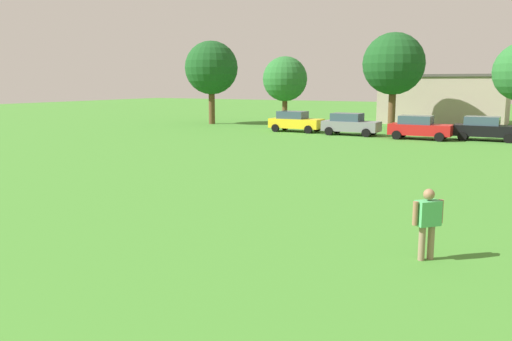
{
  "coord_description": "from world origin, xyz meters",
  "views": [
    {
      "loc": [
        9.45,
        0.22,
        4.03
      ],
      "look_at": [
        4.18,
        9.84,
        2.2
      ],
      "focal_mm": 37.27,
      "sensor_mm": 36.0,
      "label": 1
    }
  ],
  "objects_px": {
    "parked_car_yellow_0": "(295,121)",
    "parked_car_gray_1": "(350,124)",
    "parked_car_black_3": "(486,128)",
    "tree_far_left": "(211,68)",
    "parked_car_red_2": "(419,127)",
    "tree_left": "(285,79)",
    "tree_right": "(394,64)",
    "adult_bystander": "(428,218)"
  },
  "relations": [
    {
      "from": "parked_car_yellow_0",
      "to": "parked_car_gray_1",
      "type": "relative_size",
      "value": 1.0
    },
    {
      "from": "parked_car_yellow_0",
      "to": "parked_car_gray_1",
      "type": "distance_m",
      "value": 4.9
    },
    {
      "from": "parked_car_gray_1",
      "to": "parked_car_black_3",
      "type": "relative_size",
      "value": 1.0
    },
    {
      "from": "tree_far_left",
      "to": "parked_car_red_2",
      "type": "bearing_deg",
      "value": -13.11
    },
    {
      "from": "parked_car_black_3",
      "to": "tree_left",
      "type": "distance_m",
      "value": 18.63
    },
    {
      "from": "parked_car_yellow_0",
      "to": "tree_far_left",
      "type": "distance_m",
      "value": 12.19
    },
    {
      "from": "parked_car_red_2",
      "to": "tree_far_left",
      "type": "distance_m",
      "value": 21.89
    },
    {
      "from": "parked_car_gray_1",
      "to": "tree_right",
      "type": "xyz_separation_m",
      "value": [
        1.37,
        6.96,
        4.7
      ]
    },
    {
      "from": "adult_bystander",
      "to": "tree_right",
      "type": "height_order",
      "value": "tree_right"
    },
    {
      "from": "tree_far_left",
      "to": "tree_right",
      "type": "xyz_separation_m",
      "value": [
        16.91,
        2.65,
        0.18
      ]
    },
    {
      "from": "adult_bystander",
      "to": "parked_car_gray_1",
      "type": "xyz_separation_m",
      "value": [
        -11.06,
        27.13,
        -0.13
      ]
    },
    {
      "from": "parked_car_gray_1",
      "to": "tree_left",
      "type": "bearing_deg",
      "value": 146.65
    },
    {
      "from": "parked_car_red_2",
      "to": "tree_far_left",
      "type": "height_order",
      "value": "tree_far_left"
    },
    {
      "from": "parked_car_gray_1",
      "to": "tree_right",
      "type": "distance_m",
      "value": 8.51
    },
    {
      "from": "parked_car_yellow_0",
      "to": "parked_car_black_3",
      "type": "height_order",
      "value": "same"
    },
    {
      "from": "parked_car_red_2",
      "to": "tree_right",
      "type": "bearing_deg",
      "value": 117.75
    },
    {
      "from": "tree_left",
      "to": "tree_right",
      "type": "height_order",
      "value": "tree_right"
    },
    {
      "from": "parked_car_black_3",
      "to": "tree_far_left",
      "type": "xyz_separation_m",
      "value": [
        -25.1,
        3.55,
        4.52
      ]
    },
    {
      "from": "parked_car_red_2",
      "to": "tree_far_left",
      "type": "xyz_separation_m",
      "value": [
        -20.86,
        4.86,
        4.52
      ]
    },
    {
      "from": "parked_car_black_3",
      "to": "adult_bystander",
      "type": "bearing_deg",
      "value": -86.92
    },
    {
      "from": "parked_car_black_3",
      "to": "parked_car_gray_1",
      "type": "bearing_deg",
      "value": -175.48
    },
    {
      "from": "parked_car_red_2",
      "to": "tree_left",
      "type": "height_order",
      "value": "tree_left"
    },
    {
      "from": "tree_far_left",
      "to": "tree_right",
      "type": "relative_size",
      "value": 0.97
    },
    {
      "from": "adult_bystander",
      "to": "tree_right",
      "type": "distance_m",
      "value": 35.74
    },
    {
      "from": "parked_car_gray_1",
      "to": "parked_car_red_2",
      "type": "xyz_separation_m",
      "value": [
        5.32,
        -0.55,
        0.0
      ]
    },
    {
      "from": "parked_car_gray_1",
      "to": "tree_far_left",
      "type": "xyz_separation_m",
      "value": [
        -15.54,
        4.31,
        4.52
      ]
    },
    {
      "from": "parked_car_red_2",
      "to": "tree_right",
      "type": "distance_m",
      "value": 9.7
    },
    {
      "from": "adult_bystander",
      "to": "parked_car_yellow_0",
      "type": "relative_size",
      "value": 0.39
    },
    {
      "from": "parked_car_yellow_0",
      "to": "tree_far_left",
      "type": "xyz_separation_m",
      "value": [
        -10.67,
        3.78,
        4.52
      ]
    },
    {
      "from": "parked_car_black_3",
      "to": "tree_far_left",
      "type": "height_order",
      "value": "tree_far_left"
    },
    {
      "from": "parked_car_black_3",
      "to": "tree_right",
      "type": "relative_size",
      "value": 0.52
    },
    {
      "from": "parked_car_gray_1",
      "to": "parked_car_black_3",
      "type": "height_order",
      "value": "same"
    },
    {
      "from": "parked_car_red_2",
      "to": "tree_left",
      "type": "bearing_deg",
      "value": 156.29
    },
    {
      "from": "tree_right",
      "to": "parked_car_yellow_0",
      "type": "bearing_deg",
      "value": -134.14
    },
    {
      "from": "adult_bystander",
      "to": "tree_far_left",
      "type": "relative_size",
      "value": 0.21
    },
    {
      "from": "tree_far_left",
      "to": "tree_right",
      "type": "height_order",
      "value": "tree_right"
    },
    {
      "from": "parked_car_black_3",
      "to": "tree_left",
      "type": "bearing_deg",
      "value": 165.41
    },
    {
      "from": "parked_car_yellow_0",
      "to": "parked_car_red_2",
      "type": "height_order",
      "value": "same"
    },
    {
      "from": "parked_car_red_2",
      "to": "parked_car_black_3",
      "type": "relative_size",
      "value": 1.0
    },
    {
      "from": "parked_car_gray_1",
      "to": "parked_car_red_2",
      "type": "height_order",
      "value": "same"
    },
    {
      "from": "parked_car_yellow_0",
      "to": "tree_right",
      "type": "bearing_deg",
      "value": 45.86
    },
    {
      "from": "adult_bystander",
      "to": "parked_car_black_3",
      "type": "bearing_deg",
      "value": 46.46
    }
  ]
}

